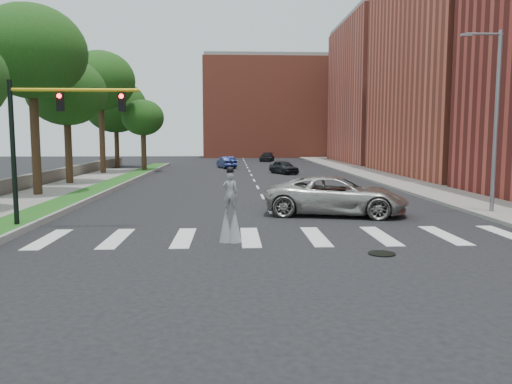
# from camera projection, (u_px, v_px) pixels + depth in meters

# --- Properties ---
(ground_plane) EXTENTS (160.00, 160.00, 0.00)m
(ground_plane) POSITION_uv_depth(u_px,v_px,m) (286.00, 242.00, 18.47)
(ground_plane) COLOR black
(ground_plane) RESTS_ON ground
(grass_median) EXTENTS (2.00, 60.00, 0.25)m
(grass_median) POSITION_uv_depth(u_px,v_px,m) (106.00, 186.00, 37.75)
(grass_median) COLOR #194E16
(grass_median) RESTS_ON ground
(median_curb) EXTENTS (0.20, 60.00, 0.28)m
(median_curb) POSITION_uv_depth(u_px,v_px,m) (120.00, 186.00, 37.80)
(median_curb) COLOR gray
(median_curb) RESTS_ON ground
(sidewalk_left) EXTENTS (4.00, 60.00, 0.18)m
(sidewalk_left) POSITION_uv_depth(u_px,v_px,m) (7.00, 205.00, 27.68)
(sidewalk_left) COLOR gray
(sidewalk_left) RESTS_ON ground
(sidewalk_right) EXTENTS (5.00, 90.00, 0.18)m
(sidewalk_right) POSITION_uv_depth(u_px,v_px,m) (396.00, 180.00, 43.89)
(sidewalk_right) COLOR gray
(sidewalk_right) RESTS_ON ground
(stone_wall) EXTENTS (0.50, 56.00, 1.10)m
(stone_wall) POSITION_uv_depth(u_px,v_px,m) (42.00, 179.00, 39.42)
(stone_wall) COLOR #5D5750
(stone_wall) RESTS_ON ground
(manhole) EXTENTS (0.90, 0.90, 0.04)m
(manhole) POSITION_uv_depth(u_px,v_px,m) (382.00, 254.00, 16.63)
(manhole) COLOR black
(manhole) RESTS_ON ground
(building_mid) EXTENTS (16.00, 22.00, 24.00)m
(building_mid) POSITION_uv_depth(u_px,v_px,m) (480.00, 52.00, 47.98)
(building_mid) COLOR #B64E39
(building_mid) RESTS_ON ground
(building_far) EXTENTS (16.00, 22.00, 20.00)m
(building_far) POSITION_uv_depth(u_px,v_px,m) (397.00, 94.00, 72.02)
(building_far) COLOR #BC5545
(building_far) RESTS_ON ground
(building_backdrop) EXTENTS (26.00, 14.00, 18.00)m
(building_backdrop) POSITION_uv_depth(u_px,v_px,m) (273.00, 109.00, 95.17)
(building_backdrop) COLOR #B64E39
(building_backdrop) RESTS_ON ground
(streetlight) EXTENTS (2.05, 0.20, 9.00)m
(streetlight) POSITION_uv_depth(u_px,v_px,m) (495.00, 116.00, 24.41)
(streetlight) COLOR slate
(streetlight) RESTS_ON ground
(traffic_signal) EXTENTS (5.30, 0.23, 6.20)m
(traffic_signal) POSITION_uv_depth(u_px,v_px,m) (42.00, 130.00, 20.51)
(traffic_signal) COLOR black
(traffic_signal) RESTS_ON ground
(stilt_performer) EXTENTS (0.83, 0.58, 2.80)m
(stilt_performer) POSITION_uv_depth(u_px,v_px,m) (230.00, 214.00, 18.43)
(stilt_performer) COLOR #342314
(stilt_performer) RESTS_ON ground
(suv_crossing) EXTENTS (7.53, 4.75, 1.94)m
(suv_crossing) POSITION_uv_depth(u_px,v_px,m) (336.00, 195.00, 24.89)
(suv_crossing) COLOR #A6A39C
(suv_crossing) RESTS_ON ground
(car_near) EXTENTS (3.16, 4.39, 1.39)m
(car_near) POSITION_uv_depth(u_px,v_px,m) (284.00, 167.00, 51.78)
(car_near) COLOR black
(car_near) RESTS_ON ground
(car_mid) EXTENTS (2.63, 4.58, 1.43)m
(car_mid) POSITION_uv_depth(u_px,v_px,m) (226.00, 162.00, 61.03)
(car_mid) COLOR #161F4D
(car_mid) RESTS_ON ground
(car_far) EXTENTS (2.83, 4.97, 1.36)m
(car_far) POSITION_uv_depth(u_px,v_px,m) (267.00, 157.00, 77.17)
(car_far) COLOR black
(car_far) RESTS_ON ground
(tree_2) EXTENTS (6.87, 6.87, 12.10)m
(tree_2) POSITION_uv_depth(u_px,v_px,m) (31.00, 52.00, 31.23)
(tree_2) COLOR #342314
(tree_2) RESTS_ON ground
(tree_3) EXTENTS (6.19, 6.19, 10.00)m
(tree_3) POSITION_uv_depth(u_px,v_px,m) (66.00, 92.00, 39.11)
(tree_3) COLOR #342314
(tree_3) RESTS_ON ground
(tree_4) EXTENTS (6.94, 6.94, 12.41)m
(tree_4) POSITION_uv_depth(u_px,v_px,m) (100.00, 81.00, 49.93)
(tree_4) COLOR #342314
(tree_4) RESTS_ON ground
(tree_5) EXTENTS (7.53, 7.53, 10.72)m
(tree_5) POSITION_uv_depth(u_px,v_px,m) (116.00, 106.00, 60.81)
(tree_5) COLOR #342314
(tree_5) RESTS_ON ground
(tree_6) EXTENTS (4.53, 4.53, 7.82)m
(tree_6) POSITION_uv_depth(u_px,v_px,m) (143.00, 118.00, 53.69)
(tree_6) COLOR #342314
(tree_6) RESTS_ON ground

